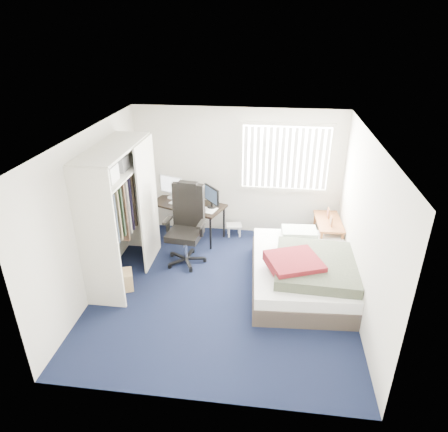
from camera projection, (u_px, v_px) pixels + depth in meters
ground at (223, 290)px, 6.40m from camera, size 4.20×4.20×0.00m
room_shell at (223, 204)px, 5.74m from camera, size 4.20×4.20×4.20m
window_assembly at (285, 158)px, 7.42m from camera, size 1.72×0.09×1.32m
closet at (120, 201)px, 6.24m from camera, size 0.64×1.84×2.22m
desk at (189, 202)px, 7.75m from camera, size 1.55×1.10×1.16m
office_chair at (187, 232)px, 7.01m from camera, size 0.75×0.75×1.43m
footstool at (234, 227)px, 7.98m from camera, size 0.34×0.29×0.24m
nightstand at (329, 224)px, 7.31m from camera, size 0.50×0.91×0.79m
bed at (304, 270)px, 6.38m from camera, size 1.74×2.24×0.70m
pine_box at (120, 281)px, 6.38m from camera, size 0.48×0.42×0.30m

